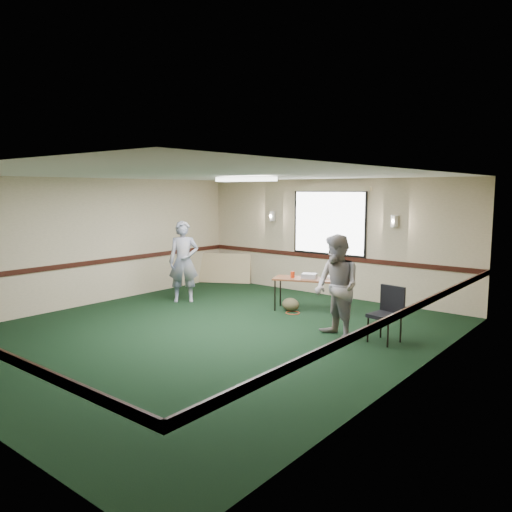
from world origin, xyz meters
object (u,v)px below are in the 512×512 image
Objects in this scene: conference_chair at (388,309)px; projector at (309,276)px; person_left at (184,262)px; person_right at (337,287)px; folding_table at (307,281)px.

projector is at bearing 164.17° from conference_chair.
person_right is at bearing -49.27° from person_left.
person_left is (-4.74, -0.06, 0.36)m from conference_chair.
person_right is (1.40, -1.35, 0.15)m from projector.
projector is 2.81m from person_left.
person_right reaches higher than folding_table.
person_right reaches higher than conference_chair.
conference_chair is (2.13, -0.96, -0.19)m from projector.
conference_chair is at bearing -44.46° from projector.
person_left is 4.03m from person_right.
folding_table is 0.81× the size of person_left.
person_right reaches higher than projector.
folding_table is at bearing -159.68° from projector.
conference_chair is (2.16, -0.93, -0.09)m from folding_table.
person_left is at bearing 179.72° from folding_table.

